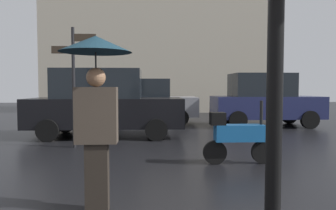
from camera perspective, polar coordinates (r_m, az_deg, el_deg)
name	(u,v)px	position (r m, az deg, el deg)	size (l,w,h in m)	color
pedestrian_with_umbrella	(96,85)	(3.86, -12.74, 3.50)	(0.85, 0.85, 2.09)	#2A241E
parked_scooter	(237,136)	(6.35, 12.22, -5.38)	(1.41, 0.32, 1.23)	black
parked_car_left	(145,101)	(13.24, -4.17, 0.71)	(4.17, 1.90, 1.84)	gray
parked_car_right	(264,100)	(12.78, 16.80, 0.86)	(4.05, 1.91, 2.03)	#1E234C
parked_car_distant	(104,103)	(9.89, -11.32, 0.32)	(4.59, 2.03, 2.04)	black
street_signpost	(74,75)	(8.22, -16.51, 5.16)	(1.08, 0.08, 2.96)	black
building_block	(160,2)	(20.88, -1.47, 17.89)	(14.11, 2.82, 13.62)	#B2A893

